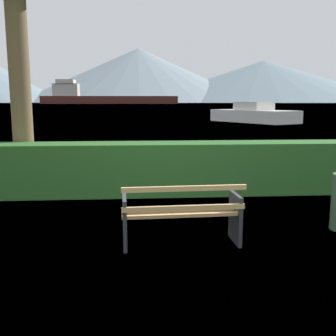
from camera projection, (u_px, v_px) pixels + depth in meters
name	position (u px, v px, depth m)	size (l,w,h in m)	color
ground_plane	(181.00, 243.00, 5.39)	(1400.00, 1400.00, 0.00)	#4C6B33
water_surface	(139.00, 104.00, 307.61)	(620.00, 620.00, 0.00)	#7A99A8
park_bench	(181.00, 215.00, 5.27)	(1.61, 0.64, 0.87)	tan
hedge_row	(166.00, 168.00, 8.24)	(10.61, 0.86, 1.07)	#285B23
cargo_ship_large	(100.00, 97.00, 279.35)	(95.54, 14.35, 16.71)	#471E19
sailboat_mid	(253.00, 115.00, 36.22)	(6.83, 9.11, 1.85)	silver
distant_hills	(142.00, 77.00, 572.96)	(759.56, 379.75, 79.41)	slate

